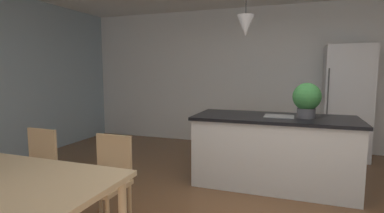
# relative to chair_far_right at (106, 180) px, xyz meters

# --- Properties ---
(wall_back_kitchen) EXTENTS (10.00, 0.12, 2.70)m
(wall_back_kitchen) POSITION_rel_chair_far_right_xyz_m (1.36, 3.71, 0.88)
(wall_back_kitchen) COLOR white
(wall_back_kitchen) RESTS_ON ground_plane
(chair_far_right) EXTENTS (0.41, 0.41, 0.87)m
(chair_far_right) POSITION_rel_chair_far_right_xyz_m (0.00, 0.00, 0.00)
(chair_far_right) COLOR tan
(chair_far_right) RESTS_ON ground_plane
(chair_far_left) EXTENTS (0.42, 0.42, 0.87)m
(chair_far_left) POSITION_rel_chair_far_right_xyz_m (-0.89, -0.00, 0.00)
(chair_far_left) COLOR tan
(chair_far_left) RESTS_ON ground_plane
(kitchen_island) EXTENTS (2.01, 0.88, 0.91)m
(kitchen_island) POSITION_rel_chair_far_right_xyz_m (1.38, 1.63, -0.01)
(kitchen_island) COLOR silver
(kitchen_island) RESTS_ON ground_plane
(refrigerator) EXTENTS (0.72, 0.67, 1.90)m
(refrigerator) POSITION_rel_chair_far_right_xyz_m (2.43, 3.31, 0.48)
(refrigerator) COLOR silver
(refrigerator) RESTS_ON ground_plane
(pendant_over_island_main) EXTENTS (0.22, 0.22, 0.79)m
(pendant_over_island_main) POSITION_rel_chair_far_right_xyz_m (0.99, 1.63, 1.57)
(pendant_over_island_main) COLOR black
(potted_plant_on_island) EXTENTS (0.34, 0.34, 0.43)m
(potted_plant_on_island) POSITION_rel_chair_far_right_xyz_m (1.75, 1.63, 0.66)
(potted_plant_on_island) COLOR #4C4C51
(potted_plant_on_island) RESTS_ON kitchen_island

